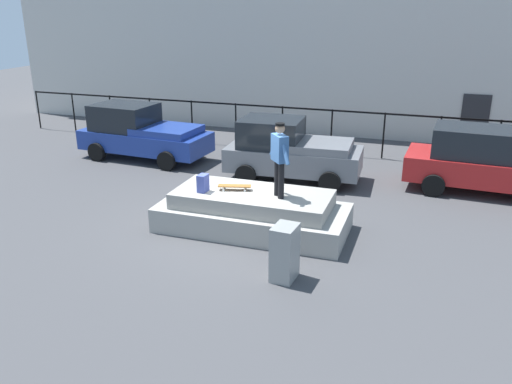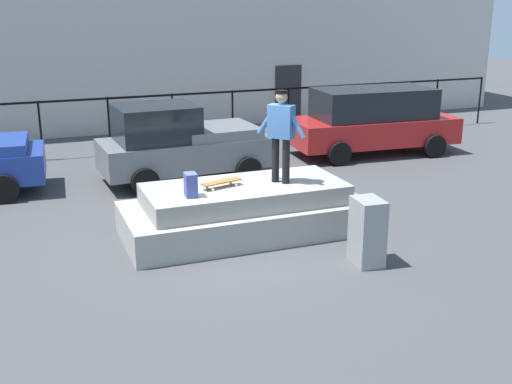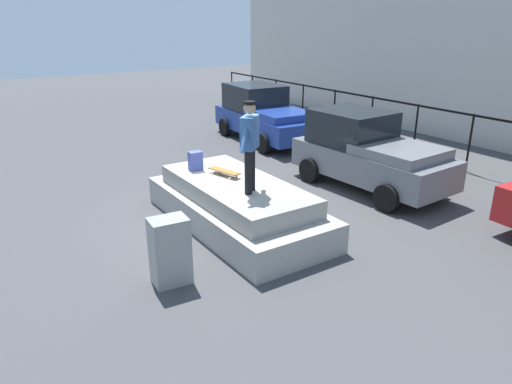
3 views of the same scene
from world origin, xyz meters
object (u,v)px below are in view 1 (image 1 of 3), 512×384
(skateboard, at_px, (235,186))
(skateboarder, at_px, (280,155))
(car_grey_pickup_mid, at_px, (289,151))
(car_red_hatchback_far, at_px, (492,160))
(utility_box, at_px, (285,253))
(car_blue_pickup_near, at_px, (141,133))
(backpack, at_px, (203,183))

(skateboard, bearing_deg, skateboarder, -4.60)
(car_grey_pickup_mid, relative_size, car_red_hatchback_far, 0.87)
(car_grey_pickup_mid, distance_m, utility_box, 6.32)
(skateboard, bearing_deg, car_grey_pickup_mid, 86.26)
(utility_box, bearing_deg, skateboard, 136.28)
(skateboarder, height_order, car_blue_pickup_near, skateboarder)
(backpack, xyz_separation_m, car_red_hatchback_far, (6.74, 5.08, -0.19))
(car_blue_pickup_near, bearing_deg, skateboarder, -36.27)
(car_grey_pickup_mid, bearing_deg, utility_box, -75.34)
(car_blue_pickup_near, bearing_deg, utility_box, -43.21)
(car_grey_pickup_mid, bearing_deg, car_red_hatchback_far, 7.26)
(skateboard, distance_m, utility_box, 2.84)
(car_grey_pickup_mid, bearing_deg, backpack, -102.16)
(skateboarder, relative_size, car_red_hatchback_far, 0.36)
(skateboard, height_order, backpack, backpack)
(car_blue_pickup_near, height_order, utility_box, car_blue_pickup_near)
(car_blue_pickup_near, bearing_deg, skateboard, -41.15)
(car_grey_pickup_mid, distance_m, car_red_hatchback_far, 5.85)
(backpack, xyz_separation_m, utility_box, (2.53, -1.76, -0.60))
(skateboarder, distance_m, car_red_hatchback_far, 6.98)
(car_blue_pickup_near, distance_m, utility_box, 9.84)
(car_blue_pickup_near, height_order, car_red_hatchback_far, car_blue_pickup_near)
(skateboarder, xyz_separation_m, car_blue_pickup_near, (-6.45, 4.73, -1.05))
(skateboard, distance_m, car_grey_pickup_mid, 4.02)
(backpack, bearing_deg, utility_box, 58.86)
(utility_box, bearing_deg, backpack, 149.91)
(backpack, distance_m, car_grey_pickup_mid, 4.45)
(car_blue_pickup_near, bearing_deg, car_red_hatchback_far, 0.52)
(backpack, height_order, car_red_hatchback_far, car_red_hatchback_far)
(skateboard, xyz_separation_m, car_grey_pickup_mid, (0.26, 4.01, -0.13))
(car_blue_pickup_near, distance_m, car_grey_pickup_mid, 5.61)
(car_blue_pickup_near, bearing_deg, backpack, -47.01)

